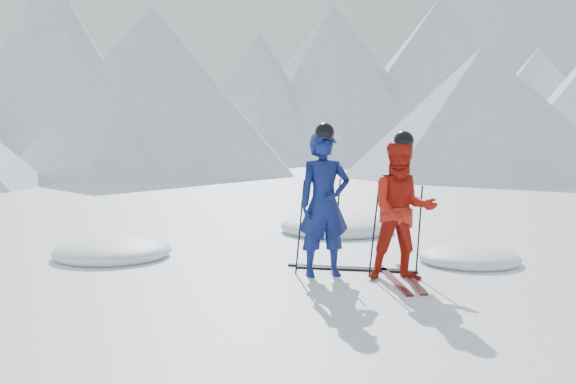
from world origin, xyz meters
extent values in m
plane|color=white|center=(0.00, 0.00, 0.00)|extent=(160.00, 160.00, 0.00)
cone|color=#B2BCD1|center=(-11.51, 40.48, 7.17)|extent=(23.96, 23.96, 14.35)
cone|color=#B2BCD1|center=(-5.08, 51.27, 5.96)|extent=(17.69, 17.69, 11.93)
cone|color=#B2BCD1|center=(4.51, 43.52, 5.42)|extent=(19.63, 19.63, 10.85)
cone|color=#B2BCD1|center=(11.74, 46.25, 7.07)|extent=(23.31, 23.31, 14.15)
cone|color=#B2BCD1|center=(21.49, 44.84, 7.44)|extent=(28.94, 28.94, 14.88)
cone|color=silver|center=(31.93, 45.34, 5.38)|extent=(24.45, 24.45, 10.76)
cone|color=#B2BCD1|center=(12.00, 20.00, 3.25)|extent=(14.00, 14.00, 6.50)
cone|color=#B2BCD1|center=(-4.00, 26.00, 4.50)|extent=(16.00, 16.00, 9.00)
imported|color=#0D1953|center=(-1.42, -0.02, 0.97)|extent=(0.73, 0.50, 1.95)
imported|color=#AC190D|center=(-0.49, -0.48, 0.92)|extent=(1.00, 0.84, 1.84)
cylinder|color=black|center=(-1.72, 0.13, 0.65)|extent=(0.13, 0.09, 1.30)
cylinder|color=black|center=(-1.17, 0.23, 0.65)|extent=(0.13, 0.08, 1.30)
cylinder|color=black|center=(-0.79, -0.23, 0.61)|extent=(0.12, 0.10, 1.22)
cylinder|color=black|center=(-0.19, -0.33, 0.61)|extent=(0.12, 0.09, 1.22)
cube|color=black|center=(-0.61, -0.48, 0.01)|extent=(0.32, 1.70, 0.03)
cube|color=black|center=(-0.37, -0.48, 0.01)|extent=(0.44, 1.68, 0.03)
cube|color=black|center=(-0.99, 0.34, 0.01)|extent=(1.57, 0.81, 0.03)
cube|color=black|center=(-0.89, 0.19, 0.01)|extent=(1.59, 0.76, 0.03)
ellipsoid|color=white|center=(-4.33, 1.92, 0.00)|extent=(1.82, 1.82, 0.40)
ellipsoid|color=white|center=(0.94, 0.39, 0.00)|extent=(1.50, 1.50, 0.33)
ellipsoid|color=white|center=(-0.15, 3.75, 0.00)|extent=(2.26, 2.26, 0.50)
camera|label=1|loc=(-3.53, -7.88, 1.82)|focal=38.00mm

